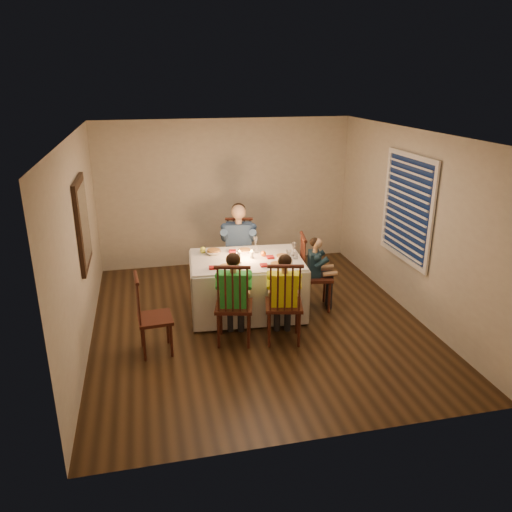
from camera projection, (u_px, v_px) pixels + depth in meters
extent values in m
plane|color=black|center=(257.00, 321.00, 7.05)|extent=(5.00, 5.00, 0.00)
cube|color=beige|center=(79.00, 246.00, 6.14)|extent=(0.02, 5.00, 2.60)
cube|color=beige|center=(411.00, 223.00, 7.08)|extent=(0.02, 5.00, 2.60)
cube|color=beige|center=(226.00, 193.00, 8.90)|extent=(4.50, 0.02, 2.60)
plane|color=white|center=(257.00, 133.00, 6.17)|extent=(5.00, 5.00, 0.00)
cube|color=silver|center=(246.00, 260.00, 7.07)|extent=(1.64, 1.23, 0.04)
cube|color=silver|center=(242.00, 271.00, 7.73)|extent=(1.59, 0.14, 0.77)
cube|color=silver|center=(252.00, 302.00, 6.68)|extent=(1.59, 0.14, 0.77)
cube|color=silver|center=(300.00, 282.00, 7.31)|extent=(0.11, 1.15, 0.77)
cube|color=silver|center=(192.00, 289.00, 7.10)|extent=(0.11, 1.15, 0.77)
cylinder|color=white|center=(245.00, 251.00, 7.34)|extent=(0.28, 0.28, 0.02)
cylinder|color=white|center=(226.00, 267.00, 6.71)|extent=(0.28, 0.28, 0.02)
cylinder|color=white|center=(277.00, 265.00, 6.80)|extent=(0.28, 0.28, 0.02)
cylinder|color=white|center=(283.00, 257.00, 7.10)|extent=(0.28, 0.28, 0.02)
cylinder|color=white|center=(239.00, 256.00, 7.03)|extent=(0.06, 0.06, 0.10)
cylinder|color=white|center=(252.00, 255.00, 7.06)|extent=(0.06, 0.06, 0.10)
sphere|color=#F1F640|center=(203.00, 250.00, 7.28)|extent=(0.09, 0.09, 0.09)
sphere|color=orange|center=(263.00, 254.00, 7.14)|extent=(0.08, 0.08, 0.08)
imported|color=white|center=(214.00, 252.00, 7.23)|extent=(0.24, 0.24, 0.06)
cube|color=black|center=(82.00, 223.00, 6.35)|extent=(0.05, 0.95, 1.15)
cube|color=white|center=(85.00, 223.00, 6.36)|extent=(0.01, 0.78, 0.98)
cube|color=#0C1833|center=(408.00, 208.00, 7.10)|extent=(0.01, 1.20, 1.40)
cube|color=white|center=(407.00, 208.00, 7.09)|extent=(0.03, 1.34, 1.54)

